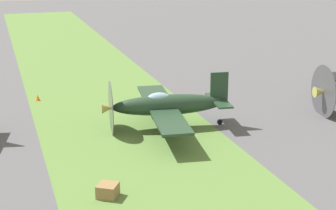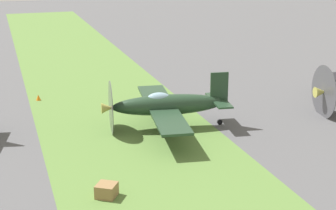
% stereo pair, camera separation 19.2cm
% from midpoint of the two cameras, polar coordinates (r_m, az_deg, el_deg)
% --- Properties ---
extents(grass_verge, '(120.00, 11.00, 0.01)m').
position_cam_midpoint_polar(grass_verge, '(34.23, -4.53, -2.36)').
color(grass_verge, '#567A38').
rests_on(grass_verge, ground).
extents(airplane_wingman, '(10.38, 8.25, 3.68)m').
position_cam_midpoint_polar(airplane_wingman, '(33.46, -0.05, 0.01)').
color(airplane_wingman, '#233D28').
rests_on(airplane_wingman, ground).
extents(supply_crate, '(1.24, 1.24, 0.64)m').
position_cam_midpoint_polar(supply_crate, '(25.16, -6.44, -9.16)').
color(supply_crate, olive).
rests_on(supply_crate, ground).
extents(runway_marker_cone, '(0.36, 0.36, 0.44)m').
position_cam_midpoint_polar(runway_marker_cone, '(40.89, -13.72, 0.80)').
color(runway_marker_cone, orange).
rests_on(runway_marker_cone, ground).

